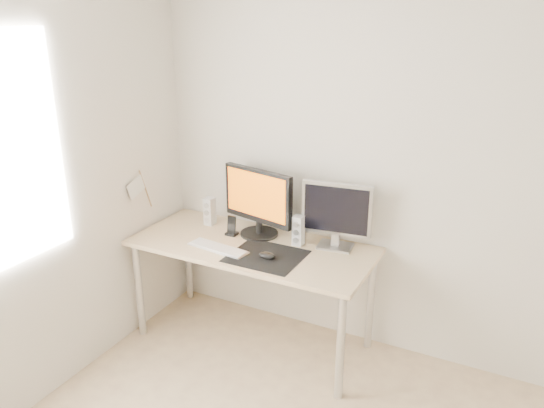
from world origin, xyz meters
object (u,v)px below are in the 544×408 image
(desk, at_px, (252,255))
(second_monitor, at_px, (337,213))
(speaker_left, at_px, (210,211))
(speaker_right, at_px, (298,230))
(keyboard, at_px, (218,248))
(mouse, at_px, (267,255))
(main_monitor, at_px, (258,200))
(phone_dock, at_px, (232,229))

(desk, xyz_separation_m, second_monitor, (0.50, 0.21, 0.32))
(speaker_left, height_order, speaker_right, same)
(speaker_right, bearing_deg, desk, -153.23)
(second_monitor, height_order, keyboard, second_monitor)
(desk, bearing_deg, mouse, -37.87)
(main_monitor, bearing_deg, second_monitor, 5.34)
(mouse, height_order, second_monitor, second_monitor)
(desk, distance_m, main_monitor, 0.37)
(second_monitor, distance_m, keyboard, 0.79)
(second_monitor, distance_m, speaker_right, 0.28)
(speaker_left, distance_m, keyboard, 0.44)
(mouse, xyz_separation_m, speaker_right, (0.08, 0.28, 0.08))
(second_monitor, height_order, speaker_left, second_monitor)
(second_monitor, relative_size, phone_dock, 3.32)
(main_monitor, relative_size, speaker_left, 2.71)
(speaker_left, relative_size, keyboard, 0.47)
(mouse, distance_m, speaker_right, 0.31)
(speaker_right, xyz_separation_m, phone_dock, (-0.47, -0.06, -0.06))
(mouse, height_order, speaker_left, speaker_left)
(keyboard, bearing_deg, phone_dock, 99.78)
(main_monitor, bearing_deg, phone_dock, -154.32)
(second_monitor, bearing_deg, keyboard, -150.90)
(second_monitor, bearing_deg, mouse, -131.67)
(phone_dock, bearing_deg, second_monitor, 10.44)
(second_monitor, bearing_deg, main_monitor, -174.66)
(speaker_left, bearing_deg, mouse, -26.95)
(second_monitor, xyz_separation_m, speaker_left, (-0.94, -0.04, -0.14))
(keyboard, relative_size, phone_dock, 3.17)
(second_monitor, relative_size, keyboard, 1.05)
(speaker_left, height_order, phone_dock, speaker_left)
(second_monitor, bearing_deg, desk, -157.62)
(phone_dock, bearing_deg, keyboard, -80.22)
(second_monitor, bearing_deg, speaker_left, -177.86)
(keyboard, bearing_deg, main_monitor, 68.77)
(speaker_left, xyz_separation_m, phone_dock, (0.24, -0.09, -0.06))
(mouse, bearing_deg, second_monitor, 48.33)
(speaker_right, relative_size, phone_dock, 1.48)
(mouse, relative_size, speaker_right, 0.55)
(phone_dock, bearing_deg, desk, -21.23)
(mouse, bearing_deg, speaker_right, 73.49)
(main_monitor, bearing_deg, mouse, -53.62)
(mouse, distance_m, desk, 0.26)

